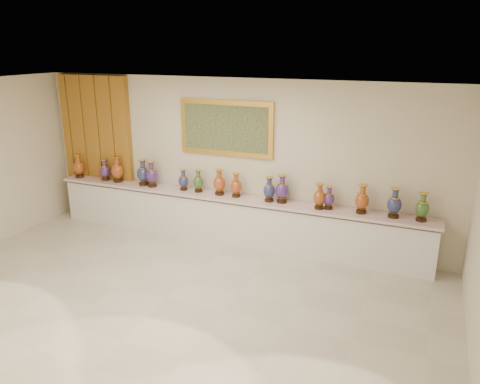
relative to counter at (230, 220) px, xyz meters
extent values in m
plane|color=beige|center=(0.00, -2.27, -0.44)|extent=(8.00, 8.00, 0.00)
plane|color=beige|center=(0.00, 0.23, 1.06)|extent=(8.00, 0.00, 8.00)
plane|color=white|center=(0.00, -2.27, 2.56)|extent=(8.00, 8.00, 0.00)
cube|color=#B37226|center=(-3.03, 0.17, 1.06)|extent=(1.64, 0.14, 2.95)
cube|color=gold|center=(-0.14, 0.19, 1.67)|extent=(1.80, 0.06, 1.00)
cube|color=#1C3018|center=(-0.14, 0.16, 1.67)|extent=(1.62, 0.02, 0.82)
cube|color=white|center=(0.00, 0.00, -0.03)|extent=(7.20, 0.42, 0.81)
cube|color=beige|center=(0.00, -0.02, 0.44)|extent=(7.28, 0.48, 0.05)
cylinder|color=black|center=(-3.40, -0.04, 0.49)|extent=(0.17, 0.17, 0.05)
cone|color=gold|center=(-3.40, -0.04, 0.54)|extent=(0.15, 0.15, 0.03)
ellipsoid|color=maroon|center=(-3.40, -0.04, 0.67)|extent=(0.26, 0.26, 0.28)
cylinder|color=gold|center=(-3.40, -0.04, 0.79)|extent=(0.15, 0.15, 0.01)
cylinder|color=maroon|center=(-3.40, -0.04, 0.85)|extent=(0.09, 0.09, 0.10)
cone|color=maroon|center=(-3.40, -0.04, 0.92)|extent=(0.15, 0.15, 0.04)
cylinder|color=gold|center=(-3.40, -0.04, 0.94)|extent=(0.16, 0.16, 0.01)
cylinder|color=black|center=(-2.76, -0.02, 0.49)|extent=(0.15, 0.15, 0.04)
cone|color=gold|center=(-2.76, -0.02, 0.53)|extent=(0.13, 0.13, 0.03)
ellipsoid|color=#231253|center=(-2.76, -0.02, 0.65)|extent=(0.25, 0.25, 0.25)
cylinder|color=gold|center=(-2.76, -0.02, 0.76)|extent=(0.14, 0.14, 0.01)
cylinder|color=#231253|center=(-2.76, -0.02, 0.82)|extent=(0.08, 0.08, 0.09)
cone|color=#231253|center=(-2.76, -0.02, 0.88)|extent=(0.14, 0.14, 0.03)
cylinder|color=gold|center=(-2.76, -0.02, 0.89)|extent=(0.14, 0.14, 0.01)
cylinder|color=black|center=(-2.45, -0.02, 0.49)|extent=(0.18, 0.18, 0.05)
cone|color=gold|center=(-2.45, -0.02, 0.55)|extent=(0.16, 0.16, 0.03)
ellipsoid|color=maroon|center=(-2.45, -0.02, 0.69)|extent=(0.26, 0.26, 0.30)
cylinder|color=gold|center=(-2.45, -0.02, 0.82)|extent=(0.16, 0.16, 0.01)
cylinder|color=maroon|center=(-2.45, -0.02, 0.88)|extent=(0.10, 0.10, 0.11)
cone|color=maroon|center=(-2.45, -0.02, 0.96)|extent=(0.16, 0.16, 0.04)
cylinder|color=gold|center=(-2.45, -0.02, 0.98)|extent=(0.17, 0.17, 0.01)
cylinder|color=black|center=(-1.84, -0.01, 0.49)|extent=(0.18, 0.18, 0.05)
cone|color=gold|center=(-1.84, -0.01, 0.55)|extent=(0.16, 0.16, 0.03)
ellipsoid|color=#0E183C|center=(-1.84, -0.01, 0.69)|extent=(0.30, 0.30, 0.30)
cylinder|color=gold|center=(-1.84, -0.01, 0.81)|extent=(0.16, 0.16, 0.01)
cylinder|color=#0E183C|center=(-1.84, -0.01, 0.88)|extent=(0.10, 0.10, 0.11)
cone|color=#0E183C|center=(-1.84, -0.01, 0.95)|extent=(0.16, 0.16, 0.04)
cylinder|color=gold|center=(-1.84, -0.01, 0.97)|extent=(0.17, 0.17, 0.01)
cylinder|color=black|center=(-1.63, -0.04, 0.49)|extent=(0.18, 0.18, 0.05)
cone|color=gold|center=(-1.63, -0.04, 0.54)|extent=(0.16, 0.16, 0.03)
ellipsoid|color=#231253|center=(-1.63, -0.04, 0.68)|extent=(0.28, 0.28, 0.29)
cylinder|color=gold|center=(-1.63, -0.04, 0.81)|extent=(0.16, 0.16, 0.01)
cylinder|color=#231253|center=(-1.63, -0.04, 0.87)|extent=(0.09, 0.09, 0.11)
cone|color=#231253|center=(-1.63, -0.04, 0.94)|extent=(0.16, 0.16, 0.04)
cylinder|color=gold|center=(-1.63, -0.04, 0.96)|extent=(0.17, 0.17, 0.01)
cylinder|color=black|center=(-0.95, 0.00, 0.48)|extent=(0.14, 0.14, 0.04)
cone|color=gold|center=(-0.95, 0.00, 0.53)|extent=(0.12, 0.12, 0.03)
ellipsoid|color=#0E183C|center=(-0.95, 0.00, 0.64)|extent=(0.20, 0.20, 0.23)
cylinder|color=gold|center=(-0.95, 0.00, 0.74)|extent=(0.13, 0.13, 0.01)
cylinder|color=#0E183C|center=(-0.95, 0.00, 0.79)|extent=(0.07, 0.07, 0.08)
cone|color=#0E183C|center=(-0.95, 0.00, 0.85)|extent=(0.13, 0.13, 0.03)
cylinder|color=gold|center=(-0.95, 0.00, 0.86)|extent=(0.13, 0.13, 0.01)
cylinder|color=black|center=(-0.64, 0.01, 0.48)|extent=(0.15, 0.15, 0.04)
cone|color=gold|center=(-0.64, 0.01, 0.53)|extent=(0.13, 0.13, 0.03)
ellipsoid|color=#0E3218|center=(-0.64, 0.01, 0.65)|extent=(0.22, 0.22, 0.25)
cylinder|color=gold|center=(-0.64, 0.01, 0.75)|extent=(0.13, 0.13, 0.01)
cylinder|color=#0E3218|center=(-0.64, 0.01, 0.81)|extent=(0.08, 0.08, 0.09)
cone|color=#0E3218|center=(-0.64, 0.01, 0.87)|extent=(0.13, 0.13, 0.03)
cylinder|color=gold|center=(-0.64, 0.01, 0.88)|extent=(0.14, 0.14, 0.01)
cylinder|color=black|center=(-0.20, 0.00, 0.49)|extent=(0.17, 0.17, 0.05)
cone|color=gold|center=(-0.20, 0.00, 0.54)|extent=(0.15, 0.15, 0.03)
ellipsoid|color=maroon|center=(-0.20, 0.00, 0.67)|extent=(0.27, 0.27, 0.28)
cylinder|color=gold|center=(-0.20, 0.00, 0.79)|extent=(0.15, 0.15, 0.01)
cylinder|color=maroon|center=(-0.20, 0.00, 0.85)|extent=(0.09, 0.09, 0.10)
cone|color=maroon|center=(-0.20, 0.00, 0.92)|extent=(0.15, 0.15, 0.04)
cylinder|color=gold|center=(-0.20, 0.00, 0.94)|extent=(0.16, 0.16, 0.01)
cylinder|color=black|center=(0.13, 0.00, 0.49)|extent=(0.16, 0.16, 0.04)
cone|color=gold|center=(0.13, 0.00, 0.53)|extent=(0.14, 0.14, 0.03)
ellipsoid|color=maroon|center=(0.13, 0.00, 0.66)|extent=(0.26, 0.26, 0.26)
cylinder|color=gold|center=(0.13, 0.00, 0.76)|extent=(0.14, 0.14, 0.01)
cylinder|color=maroon|center=(0.13, 0.00, 0.82)|extent=(0.08, 0.08, 0.09)
cone|color=maroon|center=(0.13, 0.00, 0.88)|extent=(0.14, 0.14, 0.03)
cylinder|color=gold|center=(0.13, 0.00, 0.90)|extent=(0.14, 0.14, 0.01)
cylinder|color=black|center=(0.77, -0.01, 0.49)|extent=(0.16, 0.16, 0.04)
cone|color=gold|center=(0.77, -0.01, 0.53)|extent=(0.14, 0.14, 0.03)
ellipsoid|color=#0E183C|center=(0.77, -0.01, 0.66)|extent=(0.26, 0.26, 0.26)
cylinder|color=gold|center=(0.77, -0.01, 0.77)|extent=(0.14, 0.14, 0.01)
cylinder|color=#0E183C|center=(0.77, -0.01, 0.82)|extent=(0.08, 0.08, 0.09)
cone|color=#0E183C|center=(0.77, -0.01, 0.89)|extent=(0.14, 0.14, 0.03)
cylinder|color=gold|center=(0.77, -0.01, 0.91)|extent=(0.15, 0.15, 0.01)
cylinder|color=black|center=(1.00, 0.01, 0.49)|extent=(0.18, 0.18, 0.05)
cone|color=gold|center=(1.00, 0.01, 0.54)|extent=(0.16, 0.16, 0.03)
ellipsoid|color=#231253|center=(1.00, 0.01, 0.68)|extent=(0.27, 0.27, 0.29)
cylinder|color=gold|center=(1.00, 0.01, 0.81)|extent=(0.16, 0.16, 0.01)
cylinder|color=#231253|center=(1.00, 0.01, 0.87)|extent=(0.09, 0.09, 0.11)
cone|color=#231253|center=(1.00, 0.01, 0.94)|extent=(0.16, 0.16, 0.04)
cylinder|color=gold|center=(1.00, 0.01, 0.96)|extent=(0.16, 0.16, 0.01)
cylinder|color=black|center=(1.68, -0.06, 0.49)|extent=(0.16, 0.16, 0.04)
cone|color=gold|center=(1.68, -0.06, 0.53)|extent=(0.14, 0.14, 0.03)
ellipsoid|color=maroon|center=(1.68, -0.06, 0.66)|extent=(0.23, 0.23, 0.26)
cylinder|color=gold|center=(1.68, -0.06, 0.76)|extent=(0.14, 0.14, 0.01)
cylinder|color=maroon|center=(1.68, -0.06, 0.82)|extent=(0.08, 0.08, 0.09)
cone|color=maroon|center=(1.68, -0.06, 0.88)|extent=(0.14, 0.14, 0.03)
cylinder|color=gold|center=(1.68, -0.06, 0.90)|extent=(0.14, 0.14, 0.01)
cylinder|color=black|center=(1.83, -0.01, 0.48)|extent=(0.14, 0.14, 0.04)
cone|color=gold|center=(1.83, -0.01, 0.53)|extent=(0.12, 0.12, 0.03)
ellipsoid|color=#231253|center=(1.83, -0.01, 0.64)|extent=(0.24, 0.24, 0.23)
cylinder|color=gold|center=(1.83, -0.01, 0.74)|extent=(0.13, 0.13, 0.01)
cylinder|color=#231253|center=(1.83, -0.01, 0.79)|extent=(0.07, 0.07, 0.08)
cone|color=#231253|center=(1.83, -0.01, 0.85)|extent=(0.13, 0.13, 0.03)
cylinder|color=gold|center=(1.83, -0.01, 0.86)|extent=(0.13, 0.13, 0.01)
cylinder|color=black|center=(2.37, 0.00, 0.49)|extent=(0.17, 0.17, 0.05)
cone|color=gold|center=(2.37, 0.00, 0.54)|extent=(0.15, 0.15, 0.03)
ellipsoid|color=maroon|center=(2.37, 0.00, 0.67)|extent=(0.24, 0.24, 0.28)
cylinder|color=gold|center=(2.37, 0.00, 0.79)|extent=(0.15, 0.15, 0.01)
cylinder|color=maroon|center=(2.37, 0.00, 0.86)|extent=(0.09, 0.09, 0.10)
cone|color=maroon|center=(2.37, 0.00, 0.92)|extent=(0.15, 0.15, 0.04)
cylinder|color=gold|center=(2.37, 0.00, 0.94)|extent=(0.16, 0.16, 0.01)
cylinder|color=black|center=(2.87, -0.01, 0.49)|extent=(0.17, 0.17, 0.05)
cone|color=gold|center=(2.87, -0.01, 0.54)|extent=(0.15, 0.15, 0.03)
ellipsoid|color=#0E183C|center=(2.87, -0.01, 0.68)|extent=(0.29, 0.29, 0.28)
cylinder|color=gold|center=(2.87, -0.01, 0.80)|extent=(0.16, 0.16, 0.01)
cylinder|color=#0E183C|center=(2.87, -0.01, 0.86)|extent=(0.09, 0.09, 0.10)
cone|color=#0E183C|center=(2.87, -0.01, 0.93)|extent=(0.16, 0.16, 0.04)
cylinder|color=gold|center=(2.87, -0.01, 0.95)|extent=(0.16, 0.16, 0.01)
cylinder|color=black|center=(3.29, -0.01, 0.49)|extent=(0.16, 0.16, 0.05)
cone|color=gold|center=(3.29, -0.01, 0.54)|extent=(0.14, 0.14, 0.03)
ellipsoid|color=#0E3218|center=(3.29, -0.01, 0.66)|extent=(0.26, 0.26, 0.27)
cylinder|color=gold|center=(3.29, -0.01, 0.78)|extent=(0.15, 0.15, 0.01)
cylinder|color=#0E3218|center=(3.29, -0.01, 0.84)|extent=(0.09, 0.09, 0.10)
cone|color=#0E3218|center=(3.29, -0.01, 0.90)|extent=(0.15, 0.15, 0.04)
cylinder|color=gold|center=(3.29, -0.01, 0.92)|extent=(0.15, 0.15, 0.01)
camera|label=1|loc=(3.29, -7.45, 3.12)|focal=35.00mm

